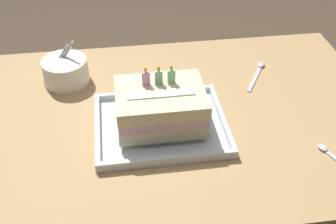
{
  "coord_description": "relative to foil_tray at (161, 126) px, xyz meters",
  "views": [
    {
      "loc": [
        -0.13,
        -0.83,
        1.38
      ],
      "look_at": [
        -0.02,
        -0.02,
        0.72
      ],
      "focal_mm": 45.08,
      "sensor_mm": 36.0,
      "label": 1
    }
  ],
  "objects": [
    {
      "name": "bowl_stack",
      "position": [
        -0.24,
        0.24,
        0.03
      ],
      "size": [
        0.13,
        0.13,
        0.12
      ],
      "color": "white",
      "rests_on": "dining_table"
    },
    {
      "name": "birthday_cake",
      "position": [
        0.0,
        0.0,
        0.06
      ],
      "size": [
        0.21,
        0.16,
        0.14
      ],
      "color": "beige",
      "rests_on": "foil_tray"
    },
    {
      "name": "foil_tray",
      "position": [
        0.0,
        0.0,
        0.0
      ],
      "size": [
        0.32,
        0.27,
        0.02
      ],
      "color": "silver",
      "rests_on": "dining_table"
    },
    {
      "name": "serving_spoon_near_tray",
      "position": [
        0.38,
        -0.15,
        -0.0
      ],
      "size": [
        0.07,
        0.12,
        0.01
      ],
      "color": "silver",
      "rests_on": "dining_table"
    },
    {
      "name": "serving_spoon_by_bowls",
      "position": [
        0.32,
        0.21,
        -0.0
      ],
      "size": [
        0.1,
        0.14,
        0.01
      ],
      "color": "silver",
      "rests_on": "dining_table"
    },
    {
      "name": "dining_table",
      "position": [
        0.04,
        0.05,
        -0.11
      ],
      "size": [
        1.11,
        0.74,
        0.69
      ],
      "color": "tan",
      "rests_on": "ground_plane"
    }
  ]
}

